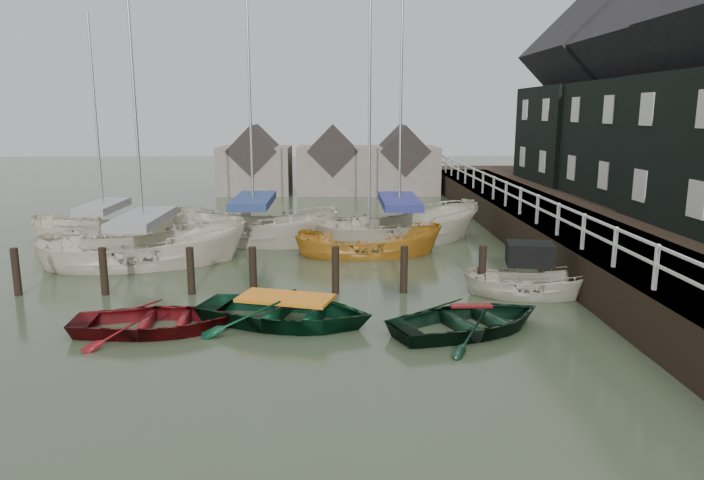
{
  "coord_description": "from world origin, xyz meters",
  "views": [
    {
      "loc": [
        1.25,
        -14.71,
        5.24
      ],
      "look_at": [
        1.7,
        3.92,
        1.4
      ],
      "focal_mm": 32.0,
      "sensor_mm": 36.0,
      "label": 1
    }
  ],
  "objects_px": {
    "sailboat_e": "(106,239)",
    "rowboat_dkgreen": "(470,331)",
    "sailboat_c": "(369,254)",
    "sailboat_a": "(146,263)",
    "sailboat_d": "(399,241)",
    "sailboat_b": "(254,240)",
    "rowboat_red": "(157,331)",
    "rowboat_green": "(286,324)",
    "motorboat": "(530,292)"
  },
  "relations": [
    {
      "from": "motorboat",
      "to": "sailboat_c",
      "type": "height_order",
      "value": "sailboat_c"
    },
    {
      "from": "rowboat_red",
      "to": "sailboat_c",
      "type": "relative_size",
      "value": 0.38
    },
    {
      "from": "sailboat_c",
      "to": "sailboat_a",
      "type": "bearing_deg",
      "value": 96.35
    },
    {
      "from": "rowboat_green",
      "to": "motorboat",
      "type": "bearing_deg",
      "value": -55.3
    },
    {
      "from": "sailboat_a",
      "to": "sailboat_c",
      "type": "bearing_deg",
      "value": -94.22
    },
    {
      "from": "rowboat_red",
      "to": "sailboat_c",
      "type": "height_order",
      "value": "sailboat_c"
    },
    {
      "from": "rowboat_dkgreen",
      "to": "sailboat_b",
      "type": "distance_m",
      "value": 12.61
    },
    {
      "from": "sailboat_d",
      "to": "sailboat_e",
      "type": "relative_size",
      "value": 1.14
    },
    {
      "from": "sailboat_b",
      "to": "sailboat_d",
      "type": "height_order",
      "value": "sailboat_b"
    },
    {
      "from": "rowboat_dkgreen",
      "to": "sailboat_a",
      "type": "distance_m",
      "value": 12.1
    },
    {
      "from": "sailboat_e",
      "to": "rowboat_dkgreen",
      "type": "bearing_deg",
      "value": -126.94
    },
    {
      "from": "rowboat_dkgreen",
      "to": "motorboat",
      "type": "relative_size",
      "value": 1.03
    },
    {
      "from": "sailboat_c",
      "to": "sailboat_e",
      "type": "bearing_deg",
      "value": 72.01
    },
    {
      "from": "rowboat_dkgreen",
      "to": "sailboat_e",
      "type": "bearing_deg",
      "value": 25.71
    },
    {
      "from": "motorboat",
      "to": "sailboat_e",
      "type": "bearing_deg",
      "value": 71.32
    },
    {
      "from": "sailboat_e",
      "to": "motorboat",
      "type": "bearing_deg",
      "value": -114.48
    },
    {
      "from": "sailboat_d",
      "to": "sailboat_a",
      "type": "bearing_deg",
      "value": 90.06
    },
    {
      "from": "rowboat_red",
      "to": "sailboat_b",
      "type": "xyz_separation_m",
      "value": [
        1.03,
        10.55,
        0.06
      ]
    },
    {
      "from": "rowboat_green",
      "to": "sailboat_a",
      "type": "xyz_separation_m",
      "value": [
        -5.37,
        6.32,
        0.06
      ]
    },
    {
      "from": "sailboat_e",
      "to": "sailboat_b",
      "type": "bearing_deg",
      "value": -89.29
    },
    {
      "from": "sailboat_b",
      "to": "sailboat_c",
      "type": "height_order",
      "value": "sailboat_b"
    },
    {
      "from": "motorboat",
      "to": "sailboat_c",
      "type": "distance_m",
      "value": 6.97
    },
    {
      "from": "rowboat_green",
      "to": "sailboat_c",
      "type": "xyz_separation_m",
      "value": [
        2.47,
        7.66,
        0.02
      ]
    },
    {
      "from": "sailboat_a",
      "to": "sailboat_b",
      "type": "distance_m",
      "value": 5.01
    },
    {
      "from": "rowboat_red",
      "to": "sailboat_d",
      "type": "height_order",
      "value": "sailboat_d"
    },
    {
      "from": "rowboat_dkgreen",
      "to": "sailboat_c",
      "type": "distance_m",
      "value": 8.56
    },
    {
      "from": "rowboat_red",
      "to": "sailboat_d",
      "type": "relative_size",
      "value": 0.34
    },
    {
      "from": "sailboat_d",
      "to": "rowboat_dkgreen",
      "type": "bearing_deg",
      "value": 162.66
    },
    {
      "from": "rowboat_green",
      "to": "motorboat",
      "type": "height_order",
      "value": "motorboat"
    },
    {
      "from": "rowboat_red",
      "to": "sailboat_a",
      "type": "bearing_deg",
      "value": 14.21
    },
    {
      "from": "sailboat_e",
      "to": "sailboat_a",
      "type": "bearing_deg",
      "value": -141.23
    },
    {
      "from": "rowboat_green",
      "to": "sailboat_b",
      "type": "relative_size",
      "value": 0.36
    },
    {
      "from": "rowboat_dkgreen",
      "to": "rowboat_green",
      "type": "bearing_deg",
      "value": 58.56
    },
    {
      "from": "sailboat_b",
      "to": "sailboat_d",
      "type": "xyz_separation_m",
      "value": [
        5.89,
        -0.2,
        -0.0
      ]
    },
    {
      "from": "rowboat_red",
      "to": "sailboat_c",
      "type": "xyz_separation_m",
      "value": [
        5.58,
        8.12,
        0.02
      ]
    },
    {
      "from": "motorboat",
      "to": "sailboat_b",
      "type": "xyz_separation_m",
      "value": [
        -8.93,
        7.86,
        -0.06
      ]
    },
    {
      "from": "rowboat_green",
      "to": "sailboat_c",
      "type": "bearing_deg",
      "value": -1.27
    },
    {
      "from": "motorboat",
      "to": "sailboat_c",
      "type": "bearing_deg",
      "value": 48.82
    },
    {
      "from": "rowboat_red",
      "to": "rowboat_green",
      "type": "bearing_deg",
      "value": -85.86
    },
    {
      "from": "sailboat_b",
      "to": "sailboat_c",
      "type": "distance_m",
      "value": 5.16
    },
    {
      "from": "rowboat_green",
      "to": "rowboat_dkgreen",
      "type": "bearing_deg",
      "value": -81.59
    },
    {
      "from": "sailboat_c",
      "to": "sailboat_d",
      "type": "height_order",
      "value": "sailboat_d"
    },
    {
      "from": "rowboat_red",
      "to": "sailboat_a",
      "type": "height_order",
      "value": "sailboat_a"
    },
    {
      "from": "rowboat_red",
      "to": "sailboat_d",
      "type": "distance_m",
      "value": 12.45
    },
    {
      "from": "sailboat_a",
      "to": "sailboat_d",
      "type": "height_order",
      "value": "sailboat_d"
    },
    {
      "from": "rowboat_red",
      "to": "sailboat_b",
      "type": "height_order",
      "value": "sailboat_b"
    },
    {
      "from": "sailboat_c",
      "to": "sailboat_e",
      "type": "distance_m",
      "value": 11.07
    },
    {
      "from": "rowboat_red",
      "to": "rowboat_green",
      "type": "xyz_separation_m",
      "value": [
        3.1,
        0.46,
        0.0
      ]
    },
    {
      "from": "rowboat_dkgreen",
      "to": "motorboat",
      "type": "height_order",
      "value": "motorboat"
    },
    {
      "from": "rowboat_green",
      "to": "sailboat_a",
      "type": "height_order",
      "value": "sailboat_a"
    }
  ]
}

